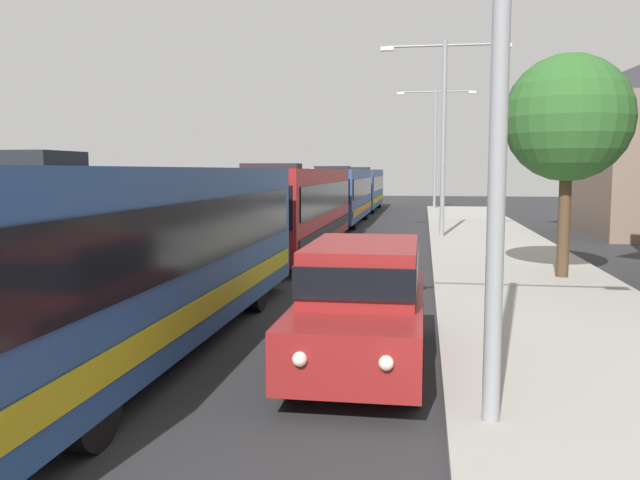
{
  "coord_description": "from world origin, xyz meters",
  "views": [
    {
      "loc": [
        3.3,
        1.62,
        3.01
      ],
      "look_at": [
        1.14,
        15.45,
        1.53
      ],
      "focal_mm": 37.2,
      "sensor_mm": 36.0,
      "label": 1
    }
  ],
  "objects_px": {
    "box_truck_oncoming": "(328,186)",
    "streetlamp_far": "(435,136)",
    "bus_fourth_in_line": "(362,188)",
    "white_suv": "(363,299)",
    "bus_second_in_line": "(295,207)",
    "roadside_tree": "(568,119)",
    "bus_middle": "(341,194)",
    "bus_lead": "(139,251)",
    "streetlamp_mid": "(444,119)"
  },
  "relations": [
    {
      "from": "box_truck_oncoming",
      "to": "bus_fourth_in_line",
      "type": "bearing_deg",
      "value": -58.94
    },
    {
      "from": "bus_middle",
      "to": "white_suv",
      "type": "height_order",
      "value": "bus_middle"
    },
    {
      "from": "bus_lead",
      "to": "bus_fourth_in_line",
      "type": "xyz_separation_m",
      "value": [
        -0.0,
        39.41,
        -0.0
      ]
    },
    {
      "from": "bus_lead",
      "to": "bus_second_in_line",
      "type": "distance_m",
      "value": 13.3
    },
    {
      "from": "bus_fourth_in_line",
      "to": "roadside_tree",
      "type": "bearing_deg",
      "value": -75.06
    },
    {
      "from": "bus_middle",
      "to": "white_suv",
      "type": "bearing_deg",
      "value": -82.18
    },
    {
      "from": "bus_fourth_in_line",
      "to": "box_truck_oncoming",
      "type": "xyz_separation_m",
      "value": [
        -3.3,
        5.48,
        0.02
      ]
    },
    {
      "from": "bus_lead",
      "to": "streetlamp_mid",
      "type": "height_order",
      "value": "streetlamp_mid"
    },
    {
      "from": "bus_lead",
      "to": "box_truck_oncoming",
      "type": "bearing_deg",
      "value": 94.21
    },
    {
      "from": "bus_second_in_line",
      "to": "streetlamp_far",
      "type": "distance_m",
      "value": 27.86
    },
    {
      "from": "bus_lead",
      "to": "roadside_tree",
      "type": "relative_size",
      "value": 2.08
    },
    {
      "from": "bus_lead",
      "to": "bus_middle",
      "type": "height_order",
      "value": "same"
    },
    {
      "from": "white_suv",
      "to": "bus_lead",
      "type": "bearing_deg",
      "value": 177.14
    },
    {
      "from": "bus_fourth_in_line",
      "to": "streetlamp_mid",
      "type": "relative_size",
      "value": 1.4
    },
    {
      "from": "bus_middle",
      "to": "roadside_tree",
      "type": "height_order",
      "value": "roadside_tree"
    },
    {
      "from": "streetlamp_mid",
      "to": "streetlamp_far",
      "type": "bearing_deg",
      "value": 90.0
    },
    {
      "from": "roadside_tree",
      "to": "streetlamp_far",
      "type": "bearing_deg",
      "value": 95.19
    },
    {
      "from": "box_truck_oncoming",
      "to": "streetlamp_far",
      "type": "distance_m",
      "value": 10.51
    },
    {
      "from": "box_truck_oncoming",
      "to": "streetlamp_mid",
      "type": "height_order",
      "value": "streetlamp_mid"
    },
    {
      "from": "bus_fourth_in_line",
      "to": "white_suv",
      "type": "height_order",
      "value": "bus_fourth_in_line"
    },
    {
      "from": "white_suv",
      "to": "streetlamp_far",
      "type": "distance_m",
      "value": 40.84
    },
    {
      "from": "bus_middle",
      "to": "bus_fourth_in_line",
      "type": "bearing_deg",
      "value": 90.0
    },
    {
      "from": "bus_lead",
      "to": "bus_middle",
      "type": "bearing_deg",
      "value": 90.0
    },
    {
      "from": "streetlamp_far",
      "to": "roadside_tree",
      "type": "distance_m",
      "value": 32.29
    },
    {
      "from": "streetlamp_mid",
      "to": "roadside_tree",
      "type": "xyz_separation_m",
      "value": [
        2.92,
        -10.64,
        -0.84
      ]
    },
    {
      "from": "bus_lead",
      "to": "streetlamp_mid",
      "type": "bearing_deg",
      "value": 74.04
    },
    {
      "from": "streetlamp_far",
      "to": "bus_fourth_in_line",
      "type": "bearing_deg",
      "value": -169.92
    },
    {
      "from": "box_truck_oncoming",
      "to": "streetlamp_far",
      "type": "relative_size",
      "value": 0.89
    },
    {
      "from": "bus_lead",
      "to": "roadside_tree",
      "type": "xyz_separation_m",
      "value": [
        8.32,
        8.23,
        2.66
      ]
    },
    {
      "from": "streetlamp_mid",
      "to": "roadside_tree",
      "type": "height_order",
      "value": "streetlamp_mid"
    },
    {
      "from": "white_suv",
      "to": "streetlamp_mid",
      "type": "height_order",
      "value": "streetlamp_mid"
    },
    {
      "from": "streetlamp_mid",
      "to": "box_truck_oncoming",
      "type": "bearing_deg",
      "value": 108.49
    },
    {
      "from": "bus_fourth_in_line",
      "to": "roadside_tree",
      "type": "distance_m",
      "value": 32.38
    },
    {
      "from": "white_suv",
      "to": "roadside_tree",
      "type": "relative_size",
      "value": 0.86
    },
    {
      "from": "box_truck_oncoming",
      "to": "white_suv",
      "type": "bearing_deg",
      "value": -81.17
    },
    {
      "from": "bus_middle",
      "to": "bus_second_in_line",
      "type": "bearing_deg",
      "value": -90.0
    },
    {
      "from": "bus_lead",
      "to": "bus_middle",
      "type": "xyz_separation_m",
      "value": [
        -0.0,
        26.74,
        -0.0
      ]
    },
    {
      "from": "white_suv",
      "to": "bus_middle",
      "type": "bearing_deg",
      "value": 97.82
    },
    {
      "from": "bus_lead",
      "to": "white_suv",
      "type": "bearing_deg",
      "value": -2.86
    },
    {
      "from": "streetlamp_far",
      "to": "roadside_tree",
      "type": "bearing_deg",
      "value": -84.81
    },
    {
      "from": "bus_fourth_in_line",
      "to": "roadside_tree",
      "type": "relative_size",
      "value": 1.97
    },
    {
      "from": "bus_lead",
      "to": "roadside_tree",
      "type": "height_order",
      "value": "roadside_tree"
    },
    {
      "from": "bus_middle",
      "to": "white_suv",
      "type": "xyz_separation_m",
      "value": [
        3.7,
        -26.92,
        -0.66
      ]
    },
    {
      "from": "bus_lead",
      "to": "streetlamp_far",
      "type": "xyz_separation_m",
      "value": [
        5.4,
        40.37,
        3.81
      ]
    },
    {
      "from": "bus_second_in_line",
      "to": "streetlamp_far",
      "type": "xyz_separation_m",
      "value": [
        5.4,
        27.07,
        3.81
      ]
    },
    {
      "from": "streetlamp_far",
      "to": "box_truck_oncoming",
      "type": "bearing_deg",
      "value": 152.53
    },
    {
      "from": "bus_second_in_line",
      "to": "bus_middle",
      "type": "bearing_deg",
      "value": 90.0
    },
    {
      "from": "box_truck_oncoming",
      "to": "roadside_tree",
      "type": "height_order",
      "value": "roadside_tree"
    },
    {
      "from": "bus_lead",
      "to": "bus_fourth_in_line",
      "type": "bearing_deg",
      "value": 90.0
    },
    {
      "from": "white_suv",
      "to": "bus_fourth_in_line",
      "type": "bearing_deg",
      "value": 95.34
    }
  ]
}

